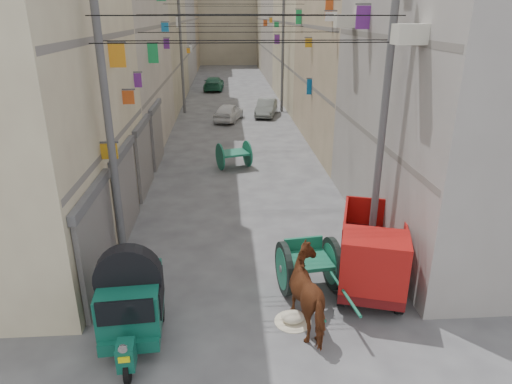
{
  "coord_description": "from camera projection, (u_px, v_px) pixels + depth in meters",
  "views": [
    {
      "loc": [
        -0.6,
        -5.75,
        6.84
      ],
      "look_at": [
        0.23,
        6.5,
        2.03
      ],
      "focal_mm": 32.0,
      "sensor_mm": 36.0,
      "label": 1
    }
  ],
  "objects": [
    {
      "name": "building_row_left",
      "position": [
        131.0,
        19.0,
        36.71
      ],
      "size": [
        8.0,
        62.0,
        14.0
      ],
      "color": "beige",
      "rests_on": "ground"
    },
    {
      "name": "building_row_right",
      "position": [
        327.0,
        18.0,
        37.71
      ],
      "size": [
        8.0,
        62.0,
        14.0
      ],
      "color": "gray",
      "rests_on": "ground"
    },
    {
      "name": "end_cap_building",
      "position": [
        227.0,
        16.0,
        66.8
      ],
      "size": [
        22.0,
        10.0,
        13.0
      ],
      "primitive_type": "cube",
      "color": "#B4A98E",
      "rests_on": "ground"
    },
    {
      "name": "shutters_left",
      "position": [
        136.0,
        170.0,
        16.72
      ],
      "size": [
        0.18,
        14.4,
        2.88
      ],
      "color": "#49494E",
      "rests_on": "ground"
    },
    {
      "name": "signboards",
      "position": [
        235.0,
        76.0,
        26.74
      ],
      "size": [
        8.22,
        40.52,
        5.67
      ],
      "color": "green",
      "rests_on": "ground"
    },
    {
      "name": "utility_poles",
      "position": [
        237.0,
        76.0,
        22.2
      ],
      "size": [
        7.4,
        22.2,
        8.0
      ],
      "color": "#505052",
      "rests_on": "ground"
    },
    {
      "name": "overhead_cables",
      "position": [
        238.0,
        15.0,
        18.78
      ],
      "size": [
        7.4,
        22.52,
        1.12
      ],
      "color": "black",
      "rests_on": "ground"
    },
    {
      "name": "auto_rickshaw",
      "position": [
        131.0,
        300.0,
        9.91
      ],
      "size": [
        1.56,
        2.55,
        1.76
      ],
      "rotation": [
        0.0,
        0.0,
        0.07
      ],
      "color": "black",
      "rests_on": "ground"
    },
    {
      "name": "tonga_cart",
      "position": [
        308.0,
        265.0,
        11.87
      ],
      "size": [
        1.63,
        3.24,
        1.41
      ],
      "rotation": [
        0.0,
        0.0,
        0.13
      ],
      "color": "black",
      "rests_on": "ground"
    },
    {
      "name": "mini_truck",
      "position": [
        372.0,
        259.0,
        11.71
      ],
      "size": [
        2.55,
        3.87,
        2.0
      ],
      "rotation": [
        0.0,
        0.0,
        -0.3
      ],
      "color": "black",
      "rests_on": "ground"
    },
    {
      "name": "second_cart",
      "position": [
        234.0,
        154.0,
        21.41
      ],
      "size": [
        1.74,
        1.64,
        1.26
      ],
      "rotation": [
        0.0,
        0.0,
        0.31
      ],
      "color": "#155D43",
      "rests_on": "ground"
    },
    {
      "name": "feed_sack",
      "position": [
        293.0,
        317.0,
        10.8
      ],
      "size": [
        0.55,
        0.44,
        0.28
      ],
      "primitive_type": "ellipsoid",
      "color": "beige",
      "rests_on": "ground"
    },
    {
      "name": "horse",
      "position": [
        313.0,
        293.0,
        10.42
      ],
      "size": [
        1.38,
        2.24,
        1.76
      ],
      "primitive_type": "imported",
      "rotation": [
        0.0,
        0.0,
        3.36
      ],
      "color": "brown",
      "rests_on": "ground"
    },
    {
      "name": "distant_car_white",
      "position": [
        229.0,
        112.0,
        30.97
      ],
      "size": [
        2.31,
        3.75,
        1.19
      ],
      "primitive_type": "imported",
      "rotation": [
        0.0,
        0.0,
        2.86
      ],
      "color": "silver",
      "rests_on": "ground"
    },
    {
      "name": "distant_car_grey",
      "position": [
        266.0,
        108.0,
        32.47
      ],
      "size": [
        1.96,
        3.7,
        1.16
      ],
      "primitive_type": "imported",
      "rotation": [
        0.0,
        0.0,
        -0.22
      ],
      "color": "#5B605C",
      "rests_on": "ground"
    },
    {
      "name": "distant_car_green",
      "position": [
        214.0,
        84.0,
        43.4
      ],
      "size": [
        1.97,
        4.37,
        1.24
      ],
      "primitive_type": "imported",
      "rotation": [
        0.0,
        0.0,
        3.09
      ],
      "color": "#216146",
      "rests_on": "ground"
    }
  ]
}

